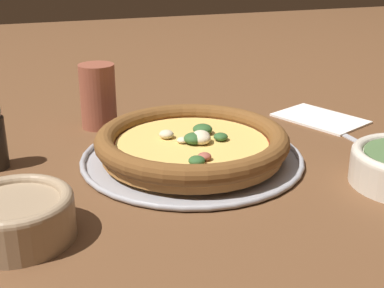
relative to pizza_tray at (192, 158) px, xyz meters
name	(u,v)px	position (x,y,z in m)	size (l,w,h in m)	color
ground_plane	(192,160)	(0.00, 0.00, 0.00)	(3.00, 3.00, 0.00)	brown
pizza_tray	(192,158)	(0.00, 0.00, 0.00)	(0.33, 0.33, 0.01)	#9E9EA3
pizza	(192,143)	(0.00, 0.00, 0.02)	(0.29, 0.29, 0.04)	#A86B33
bowl_near	(16,215)	(0.15, -0.25, 0.02)	(0.13, 0.13, 0.05)	#9E8466
drinking_cup	(98,96)	(-0.20, -0.10, 0.05)	(0.06, 0.06, 0.11)	brown
napkin	(320,118)	(-0.11, 0.29, 0.00)	(0.18, 0.16, 0.01)	white
fork	(331,127)	(-0.06, 0.28, 0.00)	(0.18, 0.02, 0.00)	#B7B7BC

